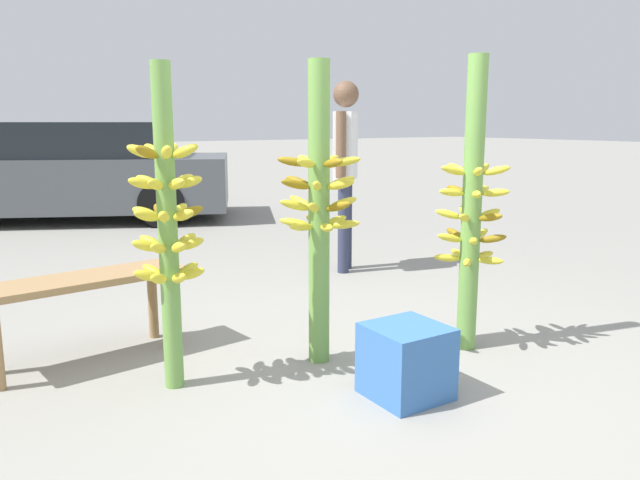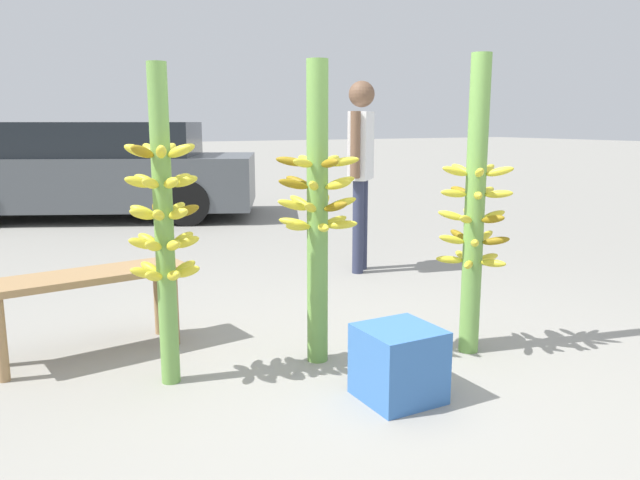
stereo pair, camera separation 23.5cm
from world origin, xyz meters
The scene contains 8 objects.
ground_plane centered at (0.00, 0.00, 0.00)m, with size 80.00×80.00×0.00m, color gray.
banana_stalk_left centered at (-0.88, 0.53, 0.86)m, with size 0.37×0.37×1.64m.
banana_stalk_center centered at (-0.06, 0.43, 0.88)m, with size 0.46×0.46×1.68m.
banana_stalk_right centered at (0.81, 0.12, 0.85)m, with size 0.42×0.42×1.73m.
vendor_person centered at (1.33, 2.17, 1.05)m, with size 0.44×0.44×1.71m.
market_bench centered at (-1.20, 1.14, 0.40)m, with size 1.20×0.48×0.50m.
parked_car centered at (-0.14, 6.74, 0.66)m, with size 4.71×3.48×1.35m.
produce_crate centered at (0.05, -0.21, 0.18)m, with size 0.37×0.37×0.37m.
Camera 2 is at (-1.68, -2.57, 1.35)m, focal length 35.00 mm.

